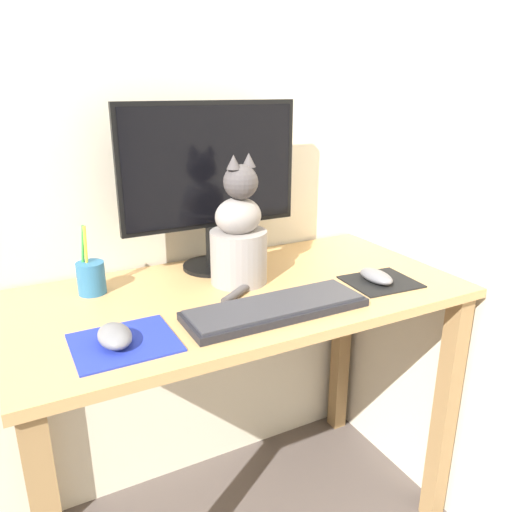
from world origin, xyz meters
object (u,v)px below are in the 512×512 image
at_px(keyboard, 276,308).
at_px(pen_cup, 91,277).
at_px(cat, 239,237).
at_px(computer_mouse_right, 376,276).
at_px(monitor, 211,176).
at_px(computer_mouse_left, 115,336).

bearing_deg(keyboard, pen_cup, 138.37).
xyz_separation_m(cat, pen_cup, (-0.36, 0.10, -0.08)).
distance_m(computer_mouse_right, cat, 0.37).
bearing_deg(monitor, computer_mouse_left, -136.74).
distance_m(monitor, keyboard, 0.42).
height_order(keyboard, computer_mouse_right, computer_mouse_right).
bearing_deg(keyboard, computer_mouse_left, 178.06).
height_order(computer_mouse_left, cat, cat).
height_order(monitor, keyboard, monitor).
height_order(computer_mouse_right, cat, cat).
relative_size(monitor, keyboard, 1.18).
xyz_separation_m(monitor, computer_mouse_right, (0.33, -0.31, -0.24)).
relative_size(keyboard, computer_mouse_right, 3.86).
bearing_deg(pen_cup, cat, -15.96).
bearing_deg(monitor, keyboard, -88.44).
height_order(monitor, cat, monitor).
bearing_deg(pen_cup, computer_mouse_right, -22.36).
relative_size(computer_mouse_right, cat, 0.33).
distance_m(keyboard, computer_mouse_right, 0.32).
bearing_deg(monitor, cat, -82.23).
distance_m(keyboard, cat, 0.24).
xyz_separation_m(computer_mouse_right, pen_cup, (-0.67, 0.28, 0.02)).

